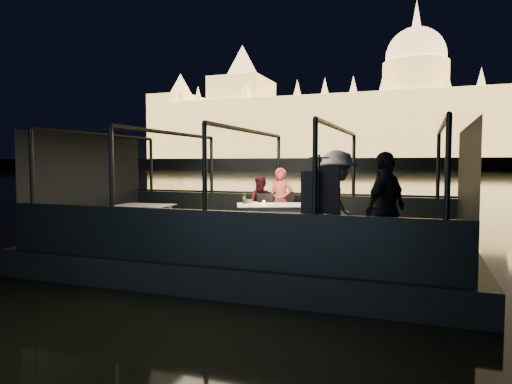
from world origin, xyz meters
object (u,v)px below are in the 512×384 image
(person_woman_coral, at_px, (281,202))
(chair_port_left, at_px, (263,216))
(dining_table_central, at_px, (271,222))
(chair_port_right, at_px, (282,216))
(dining_table_aft, at_px, (144,217))
(passenger_dark, at_px, (386,214))
(wine_bottle, at_px, (245,197))
(passenger_stripe, at_px, (337,211))
(person_man_maroon, at_px, (262,201))
(coat_stand, at_px, (319,212))

(person_woman_coral, bearing_deg, chair_port_left, -136.26)
(dining_table_central, xyz_separation_m, chair_port_right, (0.03, 0.69, 0.06))
(dining_table_central, height_order, dining_table_aft, dining_table_central)
(passenger_dark, bearing_deg, wine_bottle, -95.09)
(passenger_stripe, height_order, passenger_dark, passenger_stripe)
(chair_port_right, relative_size, person_man_maroon, 0.73)
(person_man_maroon, bearing_deg, wine_bottle, -100.91)
(coat_stand, bearing_deg, chair_port_right, 116.64)
(dining_table_aft, height_order, wine_bottle, wine_bottle)
(passenger_dark, bearing_deg, person_man_maroon, -106.92)
(chair_port_left, xyz_separation_m, wine_bottle, (-0.24, -0.53, 0.47))
(coat_stand, xyz_separation_m, passenger_stripe, (0.14, 0.75, -0.05))
(chair_port_left, relative_size, person_man_maroon, 0.70)
(dining_table_central, xyz_separation_m, chair_port_left, (-0.36, 0.50, 0.06))
(dining_table_aft, xyz_separation_m, person_man_maroon, (2.58, 1.05, 0.36))
(passenger_dark, height_order, wine_bottle, passenger_dark)
(dining_table_aft, relative_size, wine_bottle, 4.37)
(passenger_dark, bearing_deg, chair_port_left, -104.09)
(dining_table_aft, xyz_separation_m, person_woman_coral, (3.07, 1.01, 0.36))
(chair_port_right, bearing_deg, dining_table_central, -103.13)
(chair_port_right, bearing_deg, person_man_maroon, 150.24)
(wine_bottle, bearing_deg, coat_stand, -47.01)
(person_woman_coral, relative_size, wine_bottle, 5.31)
(chair_port_left, relative_size, passenger_dark, 0.51)
(person_man_maroon, distance_m, passenger_stripe, 3.33)
(person_woman_coral, relative_size, person_man_maroon, 1.15)
(dining_table_central, height_order, chair_port_left, chair_port_left)
(chair_port_right, xyz_separation_m, passenger_dark, (2.48, -2.50, 0.40))
(person_woman_coral, xyz_separation_m, passenger_stripe, (1.73, -2.43, 0.10))
(dining_table_central, xyz_separation_m, dining_table_aft, (-3.10, -0.17, 0.00))
(passenger_dark, bearing_deg, dining_table_aft, -81.63)
(person_man_maroon, bearing_deg, chair_port_right, -25.57)
(person_woman_coral, height_order, wine_bottle, person_woman_coral)
(dining_table_central, bearing_deg, coat_stand, -56.43)
(chair_port_left, xyz_separation_m, person_woman_coral, (0.33, 0.34, 0.30))
(passenger_stripe, bearing_deg, coat_stand, 174.82)
(chair_port_right, bearing_deg, passenger_stripe, -64.16)
(person_man_maroon, height_order, passenger_dark, passenger_dark)
(dining_table_aft, height_order, passenger_stripe, passenger_stripe)
(passenger_dark, bearing_deg, person_woman_coral, -111.39)
(coat_stand, height_order, passenger_stripe, coat_stand)
(person_man_maroon, bearing_deg, coat_stand, -63.31)
(dining_table_aft, xyz_separation_m, coat_stand, (4.66, -2.17, 0.51))
(dining_table_central, bearing_deg, chair_port_left, 126.08)
(passenger_dark, bearing_deg, passenger_stripe, -80.23)
(chair_port_left, relative_size, passenger_stripe, 0.50)
(chair_port_right, distance_m, coat_stand, 3.42)
(dining_table_aft, distance_m, wine_bottle, 2.56)
(person_woman_coral, distance_m, passenger_dark, 3.68)
(chair_port_right, bearing_deg, passenger_dark, -55.44)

